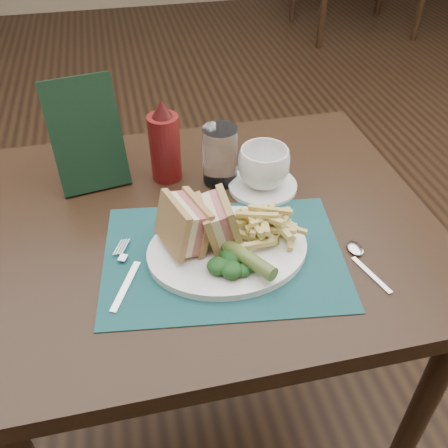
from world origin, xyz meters
name	(u,v)px	position (x,y,z in m)	size (l,w,h in m)	color
floor	(187,291)	(0.00, 0.00, 0.00)	(7.00, 7.00, 0.00)	black
wall_back	(123,8)	(0.00, 3.50, 0.00)	(6.00, 6.00, 0.00)	gray
table_main	(212,334)	(0.00, -0.50, 0.38)	(0.90, 0.75, 0.75)	black
placemat	(224,256)	(0.00, -0.61, 0.75)	(0.44, 0.32, 0.00)	#164547
plate	(228,250)	(0.01, -0.61, 0.76)	(0.30, 0.24, 0.01)	white
sandwich_half_a	(173,228)	(-0.08, -0.59, 0.82)	(0.06, 0.10, 0.09)	tan
sandwich_half_b	(208,222)	(-0.02, -0.59, 0.81)	(0.06, 0.09, 0.08)	tan
kale_garnish	(237,262)	(0.02, -0.66, 0.78)	(0.11, 0.08, 0.03)	#143716
pickle_spear	(247,258)	(0.03, -0.67, 0.79)	(0.03, 0.03, 0.12)	#495E24
fries_pile	(265,222)	(0.09, -0.59, 0.80)	(0.18, 0.20, 0.06)	tan
fork	(124,272)	(-0.18, -0.62, 0.76)	(0.03, 0.17, 0.01)	silver
spoon	(365,264)	(0.25, -0.69, 0.76)	(0.03, 0.15, 0.01)	silver
saucer	(263,186)	(0.13, -0.42, 0.76)	(0.15, 0.15, 0.01)	white
coffee_cup	(264,167)	(0.13, -0.42, 0.80)	(0.11, 0.11, 0.09)	white
drinking_glass	(220,156)	(0.05, -0.37, 0.81)	(0.08, 0.08, 0.13)	white
ketchup_bottle	(164,141)	(-0.06, -0.33, 0.84)	(0.07, 0.07, 0.19)	#5B0F0F
check_presenter	(86,135)	(-0.22, -0.31, 0.87)	(0.15, 0.02, 0.24)	black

